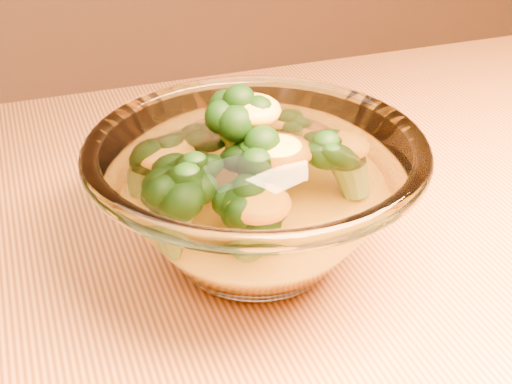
% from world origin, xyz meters
% --- Properties ---
extents(glass_bowl, '(0.25, 0.25, 0.11)m').
position_xyz_m(glass_bowl, '(0.05, 0.02, 0.81)').
color(glass_bowl, white).
rests_on(glass_bowl, table).
extents(cheese_sauce, '(0.14, 0.14, 0.04)m').
position_xyz_m(cheese_sauce, '(0.05, 0.02, 0.78)').
color(cheese_sauce, orange).
rests_on(cheese_sauce, glass_bowl).
extents(broccoli_heap, '(0.16, 0.15, 0.10)m').
position_xyz_m(broccoli_heap, '(0.04, 0.03, 0.83)').
color(broccoli_heap, black).
rests_on(broccoli_heap, cheese_sauce).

